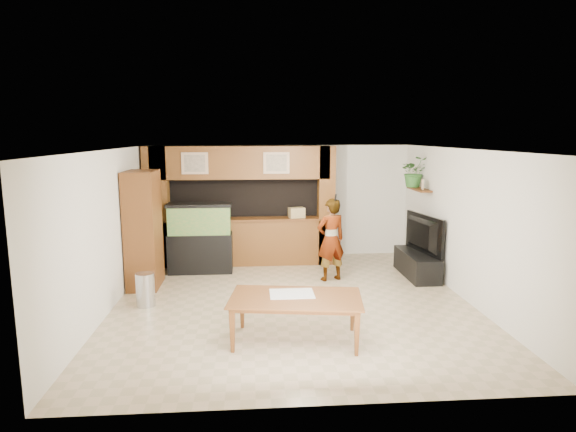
{
  "coord_description": "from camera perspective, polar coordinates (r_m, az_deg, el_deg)",
  "views": [
    {
      "loc": [
        -0.68,
        -7.9,
        2.84
      ],
      "look_at": [
        -0.03,
        0.6,
        1.39
      ],
      "focal_mm": 30.0,
      "sensor_mm": 36.0,
      "label": 1
    }
  ],
  "objects": [
    {
      "name": "counter_box",
      "position": [
        10.53,
        1.02,
        0.4
      ],
      "size": [
        0.38,
        0.29,
        0.22
      ],
      "primitive_type": "cube",
      "rotation": [
        0.0,
        0.0,
        0.23
      ],
      "color": "tan",
      "rests_on": "partition"
    },
    {
      "name": "person",
      "position": [
        9.43,
        5.1,
        -2.81
      ],
      "size": [
        0.69,
        0.57,
        1.63
      ],
      "primitive_type": "imported",
      "rotation": [
        0.0,
        0.0,
        3.49
      ],
      "color": "#9B7B55",
      "rests_on": "floor"
    },
    {
      "name": "wall_right",
      "position": [
        8.85,
        20.29,
        -1.0
      ],
      "size": [
        0.0,
        6.5,
        6.5
      ],
      "primitive_type": "plane",
      "rotation": [
        1.57,
        0.0,
        -1.57
      ],
      "color": "silver",
      "rests_on": "floor"
    },
    {
      "name": "pantry_cabinet",
      "position": [
        9.35,
        -16.77,
        -1.55
      ],
      "size": [
        0.55,
        0.89,
        2.19
      ],
      "primitive_type": "cube",
      "color": "brown",
      "rests_on": "floor"
    },
    {
      "name": "wall_back",
      "position": [
        11.27,
        -0.87,
        1.78
      ],
      "size": [
        6.0,
        0.0,
        6.0
      ],
      "primitive_type": "plane",
      "rotation": [
        1.57,
        0.0,
        0.0
      ],
      "color": "silver",
      "rests_on": "floor"
    },
    {
      "name": "partition",
      "position": [
        10.65,
        -5.77,
        1.33
      ],
      "size": [
        4.2,
        0.99,
        2.6
      ],
      "color": "brown",
      "rests_on": "floor"
    },
    {
      "name": "floor",
      "position": [
        8.42,
        0.53,
        -10.08
      ],
      "size": [
        6.5,
        6.5,
        0.0
      ],
      "primitive_type": "plane",
      "color": "tan",
      "rests_on": "ground"
    },
    {
      "name": "trash_can",
      "position": [
        8.46,
        -16.54,
        -8.37
      ],
      "size": [
        0.31,
        0.31,
        0.57
      ],
      "primitive_type": "cylinder",
      "color": "#B2B2B7",
      "rests_on": "floor"
    },
    {
      "name": "microphone",
      "position": [
        9.14,
        5.66,
        2.21
      ],
      "size": [
        0.03,
        0.09,
        0.14
      ],
      "primitive_type": "cylinder",
      "rotation": [
        0.44,
        0.0,
        0.0
      ],
      "color": "black",
      "rests_on": "person"
    },
    {
      "name": "wall_shelf",
      "position": [
        10.52,
        15.28,
        3.07
      ],
      "size": [
        0.25,
        0.9,
        0.04
      ],
      "primitive_type": "cube",
      "color": "brown",
      "rests_on": "wall_right"
    },
    {
      "name": "television",
      "position": [
        10.0,
        15.18,
        -2.08
      ],
      "size": [
        0.42,
        1.35,
        0.77
      ],
      "primitive_type": "imported",
      "rotation": [
        0.0,
        0.0,
        1.76
      ],
      "color": "black",
      "rests_on": "tv_stand"
    },
    {
      "name": "aquarium",
      "position": [
        10.13,
        -10.36,
        -2.66
      ],
      "size": [
        1.31,
        0.49,
        1.45
      ],
      "rotation": [
        0.0,
        0.0,
        0.0
      ],
      "color": "black",
      "rests_on": "floor"
    },
    {
      "name": "wall_clock",
      "position": [
        9.23,
        -18.71,
        3.28
      ],
      "size": [
        0.05,
        0.25,
        0.25
      ],
      "color": "black",
      "rests_on": "wall_left"
    },
    {
      "name": "dining_table",
      "position": [
        6.78,
        0.89,
        -12.23
      ],
      "size": [
        1.93,
        1.25,
        0.63
      ],
      "primitive_type": "imported",
      "rotation": [
        0.0,
        0.0,
        -0.14
      ],
      "color": "brown",
      "rests_on": "floor"
    },
    {
      "name": "newspaper_a",
      "position": [
        6.82,
        0.45,
        -9.19
      ],
      "size": [
        0.62,
        0.45,
        0.01
      ],
      "primitive_type": "cube",
      "rotation": [
        0.0,
        0.0,
        -0.0
      ],
      "color": "silver",
      "rests_on": "dining_table"
    },
    {
      "name": "ceiling",
      "position": [
        7.93,
        0.56,
        7.89
      ],
      "size": [
        6.5,
        6.5,
        0.0
      ],
      "primitive_type": "plane",
      "color": "white",
      "rests_on": "wall_back"
    },
    {
      "name": "photo_frame",
      "position": [
        10.34,
        15.64,
        3.64
      ],
      "size": [
        0.06,
        0.16,
        0.21
      ],
      "primitive_type": "cube",
      "rotation": [
        0.0,
        0.0,
        -0.18
      ],
      "color": "tan",
      "rests_on": "wall_shelf"
    },
    {
      "name": "wall_left",
      "position": [
        8.37,
        -20.38,
        -1.58
      ],
      "size": [
        0.0,
        6.5,
        6.5
      ],
      "primitive_type": "plane",
      "rotation": [
        1.57,
        0.0,
        1.57
      ],
      "color": "silver",
      "rests_on": "floor"
    },
    {
      "name": "potted_plant",
      "position": [
        10.73,
        14.75,
        5.1
      ],
      "size": [
        0.61,
        0.53,
        0.66
      ],
      "primitive_type": "imported",
      "rotation": [
        0.0,
        0.0,
        -0.02
      ],
      "color": "#306729",
      "rests_on": "wall_shelf"
    },
    {
      "name": "tv_stand",
      "position": [
        10.14,
        15.03,
        -5.56
      ],
      "size": [
        0.53,
        1.44,
        0.48
      ],
      "primitive_type": "cube",
      "color": "black",
      "rests_on": "floor"
    }
  ]
}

